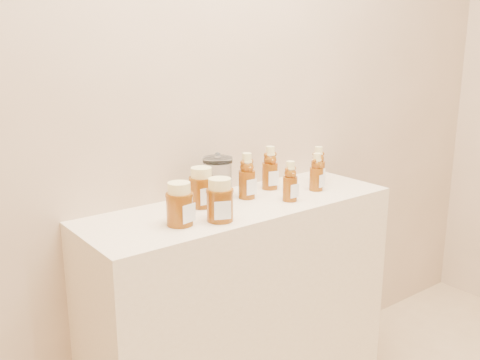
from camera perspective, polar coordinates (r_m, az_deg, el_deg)
wall_back at (r=2.03m, az=-3.34°, el=11.06°), size 3.50×0.02×2.70m
display_table at (r=2.13m, az=0.18°, el=-14.17°), size 1.20×0.40×0.90m
bear_bottle_back_left at (r=1.99m, az=0.73°, el=0.76°), size 0.07×0.07×0.20m
bear_bottle_back_mid at (r=2.12m, az=3.22°, el=1.61°), size 0.08×0.08×0.20m
bear_bottle_back_right at (r=2.22m, az=8.33°, el=1.80°), size 0.08×0.08×0.18m
bear_bottle_front_left at (r=1.97m, az=5.38°, el=0.16°), size 0.06×0.06×0.17m
bear_bottle_front_right at (r=2.12m, az=8.17°, el=1.12°), size 0.07×0.07×0.17m
honey_jar_left at (r=1.72m, az=-6.47°, el=-2.54°), size 0.11×0.11×0.14m
honey_jar_back at (r=1.90m, az=-4.13°, el=-0.77°), size 0.10×0.10×0.14m
honey_jar_front at (r=1.75m, az=-2.16°, el=-2.11°), size 0.12×0.12×0.14m
glass_canister at (r=1.99m, az=-2.38°, el=0.38°), size 0.15×0.15×0.17m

